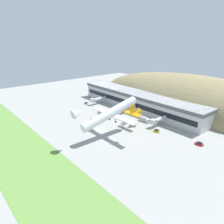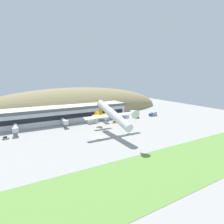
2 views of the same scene
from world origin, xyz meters
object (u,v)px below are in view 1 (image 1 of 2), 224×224
(traffic_cone_0, at_px, (87,113))
(service_car_2, at_px, (199,144))
(fuel_truck, at_px, (145,119))
(service_car_0, at_px, (157,131))
(jetway_0, at_px, (98,99))
(terminal_building, at_px, (139,100))
(cargo_airplane, at_px, (111,113))
(service_car_1, at_px, (86,103))
(jetway_1, at_px, (125,108))
(jetway_2, at_px, (158,120))

(traffic_cone_0, bearing_deg, service_car_2, 12.76)
(service_car_2, distance_m, fuel_truck, 41.32)
(service_car_0, relative_size, traffic_cone_0, 7.43)
(service_car_0, bearing_deg, jetway_0, 174.05)
(terminal_building, height_order, fuel_truck, terminal_building)
(fuel_truck, relative_size, traffic_cone_0, 14.72)
(terminal_building, relative_size, cargo_airplane, 2.36)
(terminal_building, xyz_separation_m, service_car_0, (38.34, -24.56, -6.49))
(service_car_1, distance_m, fuel_truck, 59.24)
(jetway_1, height_order, jetway_2, same)
(jetway_1, xyz_separation_m, service_car_2, (62.60, -4.64, -3.29))
(service_car_0, relative_size, service_car_2, 0.98)
(jetway_2, height_order, service_car_1, jetway_2)
(jetway_1, height_order, cargo_airplane, cargo_airplane)
(service_car_1, xyz_separation_m, service_car_2, (99.90, 4.95, 0.03))
(jetway_1, relative_size, traffic_cone_0, 21.24)
(jetway_1, distance_m, service_car_2, 62.86)
(cargo_airplane, distance_m, service_car_0, 29.94)
(cargo_airplane, bearing_deg, service_car_2, 33.95)
(fuel_truck, bearing_deg, jetway_2, 4.84)
(service_car_1, xyz_separation_m, traffic_cone_0, (20.72, -12.98, -0.39))
(service_car_1, relative_size, service_car_2, 0.87)
(cargo_airplane, bearing_deg, terminal_building, 116.36)
(service_car_2, bearing_deg, jetway_0, 178.08)
(jetway_1, bearing_deg, jetway_0, -177.33)
(jetway_0, distance_m, jetway_2, 63.42)
(jetway_1, xyz_separation_m, cargo_airplane, (22.56, -31.60, 8.99))
(cargo_airplane, distance_m, traffic_cone_0, 42.12)
(jetway_1, bearing_deg, fuel_truck, -4.42)
(cargo_airplane, height_order, service_car_0, cargo_airplane)
(service_car_1, bearing_deg, jetway_2, 7.28)
(service_car_0, bearing_deg, fuel_truck, 156.23)
(traffic_cone_0, bearing_deg, cargo_airplane, -12.98)
(service_car_2, bearing_deg, fuel_truck, 175.85)
(cargo_airplane, bearing_deg, jetway_1, 125.52)
(jetway_2, bearing_deg, jetway_1, 178.58)
(service_car_0, bearing_deg, cargo_airplane, -122.91)
(service_car_1, bearing_deg, service_car_2, 2.84)
(cargo_airplane, xyz_separation_m, fuel_truck, (-1.16, 29.95, -11.50))
(jetway_1, distance_m, service_car_1, 38.65)
(cargo_airplane, relative_size, traffic_cone_0, 85.17)
(cargo_airplane, distance_m, service_car_1, 64.95)
(jetway_1, height_order, traffic_cone_0, jetway_1)
(jetway_0, height_order, cargo_airplane, cargo_airplane)
(service_car_0, relative_size, fuel_truck, 0.50)
(terminal_building, xyz_separation_m, jetway_1, (0.96, -15.87, -3.16))
(cargo_airplane, xyz_separation_m, service_car_0, (14.83, 22.91, -12.32))
(service_car_2, xyz_separation_m, traffic_cone_0, (-79.18, -17.94, -0.42))
(fuel_truck, bearing_deg, service_car_2, -4.15)
(jetway_2, height_order, fuel_truck, jetway_2)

